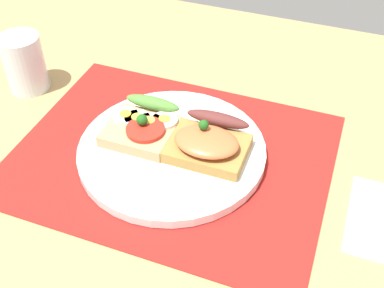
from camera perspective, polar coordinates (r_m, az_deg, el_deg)
ground_plane at (r=69.62cm, az=-2.32°, el=-2.35°), size 120.00×90.00×3.20cm
placemat at (r=68.40cm, az=-2.36°, el=-1.31°), size 43.50×33.99×0.30cm
plate at (r=67.81cm, az=-2.38°, el=-0.78°), size 26.13×26.13×1.42cm
sandwich_egg_tomato at (r=68.93cm, az=-5.76°, el=2.22°), size 9.43×9.80×3.92cm
sandwich_salmon at (r=65.56cm, az=1.97°, el=0.33°), size 10.71×9.51×4.99cm
drinking_glass at (r=82.98cm, az=-19.06°, el=8.95°), size 6.46×6.46×9.32cm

